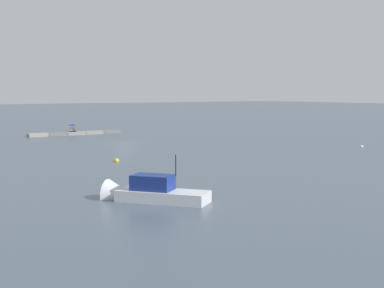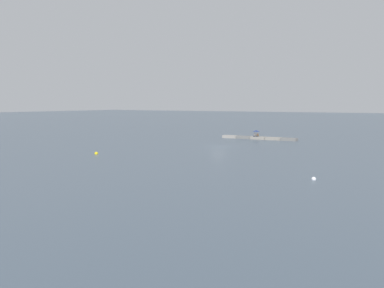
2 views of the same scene
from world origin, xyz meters
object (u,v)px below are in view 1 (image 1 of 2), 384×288
object	(u,v)px
mooring_buoy_near	(361,147)
mooring_buoy_mid	(117,161)
person_seated_grey_right	(71,130)
motorboat_white_mid	(147,194)
umbrella_open_navy	(73,125)
person_seated_brown_left	(74,130)

from	to	relation	value
mooring_buoy_near	mooring_buoy_mid	bearing A→B (deg)	-7.42
mooring_buoy_near	mooring_buoy_mid	world-z (taller)	mooring_buoy_mid
person_seated_grey_right	motorboat_white_mid	bearing A→B (deg)	69.16
umbrella_open_navy	mooring_buoy_mid	distance (m)	36.29
motorboat_white_mid	person_seated_brown_left	bearing A→B (deg)	35.28
person_seated_brown_left	mooring_buoy_mid	xyz separation A→B (m)	(9.68, 35.04, -0.71)
motorboat_white_mid	mooring_buoy_mid	distance (m)	20.57
mooring_buoy_mid	person_seated_brown_left	bearing A→B (deg)	-105.45
person_seated_grey_right	mooring_buoy_near	xyz separation A→B (m)	(-22.94, 39.08, -0.72)
mooring_buoy_mid	motorboat_white_mid	bearing A→B (deg)	69.14
motorboat_white_mid	mooring_buoy_mid	xyz separation A→B (m)	(-7.32, -19.22, -0.32)
person_seated_grey_right	person_seated_brown_left	bearing A→B (deg)	-171.04
umbrella_open_navy	mooring_buoy_mid	size ratio (longest dim) A/B	2.76
person_seated_grey_right	mooring_buoy_near	world-z (taller)	person_seated_grey_right
person_seated_grey_right	mooring_buoy_mid	world-z (taller)	person_seated_grey_right
person_seated_grey_right	motorboat_white_mid	world-z (taller)	motorboat_white_mid
person_seated_brown_left	motorboat_white_mid	xyz separation A→B (m)	(17.00, 54.25, -0.39)
person_seated_grey_right	umbrella_open_navy	xyz separation A→B (m)	(-0.27, -0.11, 0.87)
motorboat_white_mid	mooring_buoy_near	bearing A→B (deg)	-16.42
motorboat_white_mid	mooring_buoy_mid	world-z (taller)	motorboat_white_mid
mooring_buoy_mid	mooring_buoy_near	bearing A→B (deg)	172.58
mooring_buoy_near	umbrella_open_navy	bearing A→B (deg)	-59.95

